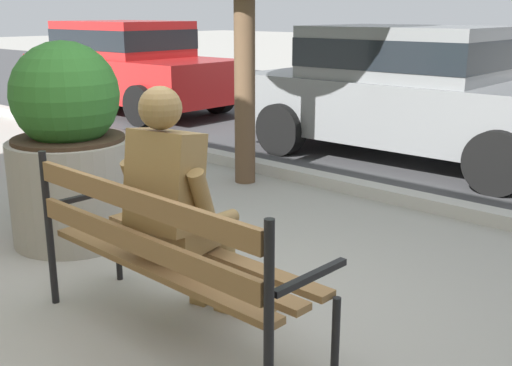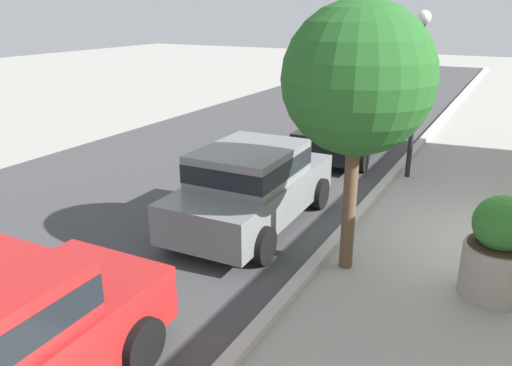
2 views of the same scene
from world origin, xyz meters
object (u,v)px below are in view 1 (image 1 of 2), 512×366
at_px(park_bench, 163,249).
at_px(parked_car_red, 127,63).
at_px(bronze_statue_seated, 185,213).
at_px(concrete_planter, 69,150).
at_px(parked_car_grey, 411,89).

height_order(park_bench, parked_car_red, parked_car_red).
distance_m(bronze_statue_seated, concrete_planter, 1.73).
bearing_deg(park_bench, parked_car_grey, 104.46).
xyz_separation_m(bronze_statue_seated, parked_car_grey, (-1.17, 4.57, 0.17)).
bearing_deg(parked_car_grey, park_bench, -75.54).
xyz_separation_m(concrete_planter, parked_car_grey, (0.53, 4.23, 0.13)).
relative_size(concrete_planter, parked_car_grey, 0.37).
bearing_deg(park_bench, concrete_planter, 162.67).
bearing_deg(concrete_planter, parked_car_grey, 82.92).
distance_m(bronze_statue_seated, parked_car_red, 8.11).
xyz_separation_m(concrete_planter, parked_car_red, (-5.01, 4.23, 0.13)).
bearing_deg(concrete_planter, bronze_statue_seated, -11.19).
xyz_separation_m(bronze_statue_seated, concrete_planter, (-1.69, 0.33, 0.04)).
distance_m(park_bench, bronze_statue_seated, 0.26).
xyz_separation_m(park_bench, bronze_statue_seated, (-0.07, 0.21, 0.12)).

